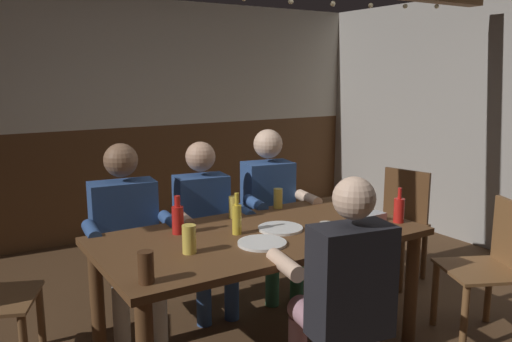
{
  "coord_description": "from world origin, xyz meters",
  "views": [
    {
      "loc": [
        -1.55,
        -2.46,
        1.67
      ],
      "look_at": [
        0.0,
        0.04,
        1.11
      ],
      "focal_mm": 36.41,
      "sensor_mm": 36.0,
      "label": 1
    }
  ],
  "objects_px": {
    "plate_1": "(262,243)",
    "person_0": "(127,230)",
    "condiment_caddy": "(373,217)",
    "bottle_0": "(178,219)",
    "person_3": "(342,288)",
    "pint_glass_0": "(234,207)",
    "pint_glass_3": "(326,232)",
    "person_2": "(271,204)",
    "pint_glass_4": "(146,267)",
    "dining_table": "(260,248)",
    "bottle_2": "(237,218)",
    "pint_glass_1": "(278,198)",
    "chair_empty_near_left": "(398,221)",
    "bottle_1": "(399,209)",
    "plate_0": "(280,228)",
    "person_1": "(205,219)",
    "pint_glass_2": "(189,239)",
    "chair_empty_far_end": "(493,266)"
  },
  "relations": [
    {
      "from": "chair_empty_near_left",
      "to": "pint_glass_3",
      "type": "height_order",
      "value": "chair_empty_near_left"
    },
    {
      "from": "pint_glass_3",
      "to": "chair_empty_near_left",
      "type": "bearing_deg",
      "value": 27.88
    },
    {
      "from": "condiment_caddy",
      "to": "pint_glass_3",
      "type": "bearing_deg",
      "value": -163.4
    },
    {
      "from": "plate_0",
      "to": "pint_glass_0",
      "type": "relative_size",
      "value": 1.91
    },
    {
      "from": "chair_empty_far_end",
      "to": "plate_1",
      "type": "xyz_separation_m",
      "value": [
        -1.44,
        0.44,
        0.28
      ]
    },
    {
      "from": "plate_1",
      "to": "dining_table",
      "type": "bearing_deg",
      "value": 60.37
    },
    {
      "from": "person_0",
      "to": "pint_glass_1",
      "type": "xyz_separation_m",
      "value": [
        0.97,
        -0.29,
        0.14
      ]
    },
    {
      "from": "bottle_0",
      "to": "pint_glass_3",
      "type": "xyz_separation_m",
      "value": [
        0.64,
        -0.55,
        -0.04
      ]
    },
    {
      "from": "bottle_0",
      "to": "pint_glass_1",
      "type": "relative_size",
      "value": 1.66
    },
    {
      "from": "chair_empty_near_left",
      "to": "plate_1",
      "type": "xyz_separation_m",
      "value": [
        -1.69,
        -0.58,
        0.28
      ]
    },
    {
      "from": "plate_0",
      "to": "plate_1",
      "type": "height_order",
      "value": "same"
    },
    {
      "from": "dining_table",
      "to": "condiment_caddy",
      "type": "distance_m",
      "value": 0.77
    },
    {
      "from": "person_3",
      "to": "bottle_0",
      "type": "xyz_separation_m",
      "value": [
        -0.42,
        0.95,
        0.17
      ]
    },
    {
      "from": "plate_1",
      "to": "pint_glass_0",
      "type": "xyz_separation_m",
      "value": [
        0.13,
        0.54,
        0.06
      ]
    },
    {
      "from": "chair_empty_far_end",
      "to": "pint_glass_0",
      "type": "distance_m",
      "value": 1.67
    },
    {
      "from": "chair_empty_far_end",
      "to": "pint_glass_0",
      "type": "bearing_deg",
      "value": 78.19
    },
    {
      "from": "condiment_caddy",
      "to": "bottle_0",
      "type": "xyz_separation_m",
      "value": [
        -1.15,
        0.4,
        0.07
      ]
    },
    {
      "from": "bottle_0",
      "to": "pint_glass_4",
      "type": "distance_m",
      "value": 0.72
    },
    {
      "from": "bottle_1",
      "to": "bottle_2",
      "type": "height_order",
      "value": "bottle_2"
    },
    {
      "from": "person_3",
      "to": "pint_glass_0",
      "type": "height_order",
      "value": "person_3"
    },
    {
      "from": "plate_1",
      "to": "pint_glass_4",
      "type": "xyz_separation_m",
      "value": [
        -0.72,
        -0.17,
        0.07
      ]
    },
    {
      "from": "pint_glass_0",
      "to": "pint_glass_4",
      "type": "height_order",
      "value": "pint_glass_4"
    },
    {
      "from": "bottle_1",
      "to": "person_3",
      "type": "bearing_deg",
      "value": -152.58
    },
    {
      "from": "dining_table",
      "to": "chair_empty_near_left",
      "type": "height_order",
      "value": "chair_empty_near_left"
    },
    {
      "from": "bottle_1",
      "to": "pint_glass_1",
      "type": "height_order",
      "value": "bottle_1"
    },
    {
      "from": "dining_table",
      "to": "bottle_2",
      "type": "relative_size",
      "value": 7.69
    },
    {
      "from": "condiment_caddy",
      "to": "bottle_0",
      "type": "distance_m",
      "value": 1.22
    },
    {
      "from": "person_2",
      "to": "person_1",
      "type": "bearing_deg",
      "value": 10.14
    },
    {
      "from": "plate_0",
      "to": "bottle_2",
      "type": "bearing_deg",
      "value": 167.23
    },
    {
      "from": "bottle_2",
      "to": "person_0",
      "type": "bearing_deg",
      "value": 124.17
    },
    {
      "from": "person_0",
      "to": "bottle_2",
      "type": "xyz_separation_m",
      "value": [
        0.44,
        -0.65,
        0.17
      ]
    },
    {
      "from": "condiment_caddy",
      "to": "bottle_1",
      "type": "distance_m",
      "value": 0.16
    },
    {
      "from": "bottle_2",
      "to": "pint_glass_1",
      "type": "distance_m",
      "value": 0.64
    },
    {
      "from": "condiment_caddy",
      "to": "pint_glass_4",
      "type": "height_order",
      "value": "pint_glass_4"
    },
    {
      "from": "pint_glass_1",
      "to": "pint_glass_3",
      "type": "relative_size",
      "value": 1.3
    },
    {
      "from": "plate_1",
      "to": "person_0",
      "type": "bearing_deg",
      "value": 117.95
    },
    {
      "from": "person_3",
      "to": "person_2",
      "type": "bearing_deg",
      "value": 78.81
    },
    {
      "from": "person_2",
      "to": "bottle_2",
      "type": "distance_m",
      "value": 0.96
    },
    {
      "from": "condiment_caddy",
      "to": "person_2",
      "type": "bearing_deg",
      "value": 102.07
    },
    {
      "from": "bottle_0",
      "to": "pint_glass_3",
      "type": "height_order",
      "value": "bottle_0"
    },
    {
      "from": "pint_glass_0",
      "to": "pint_glass_4",
      "type": "xyz_separation_m",
      "value": [
        -0.84,
        -0.71,
        0.0
      ]
    },
    {
      "from": "person_1",
      "to": "bottle_0",
      "type": "xyz_separation_m",
      "value": [
        -0.4,
        -0.47,
        0.18
      ]
    },
    {
      "from": "pint_glass_0",
      "to": "pint_glass_3",
      "type": "relative_size",
      "value": 1.34
    },
    {
      "from": "bottle_1",
      "to": "pint_glass_4",
      "type": "relative_size",
      "value": 1.5
    },
    {
      "from": "plate_1",
      "to": "person_2",
      "type": "bearing_deg",
      "value": 53.87
    },
    {
      "from": "chair_empty_near_left",
      "to": "pint_glass_4",
      "type": "relative_size",
      "value": 6.01
    },
    {
      "from": "dining_table",
      "to": "pint_glass_1",
      "type": "bearing_deg",
      "value": 45.32
    },
    {
      "from": "pint_glass_2",
      "to": "dining_table",
      "type": "bearing_deg",
      "value": 11.1
    },
    {
      "from": "person_0",
      "to": "bottle_1",
      "type": "bearing_deg",
      "value": 151.56
    },
    {
      "from": "bottle_1",
      "to": "pint_glass_2",
      "type": "bearing_deg",
      "value": 172.47
    }
  ]
}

